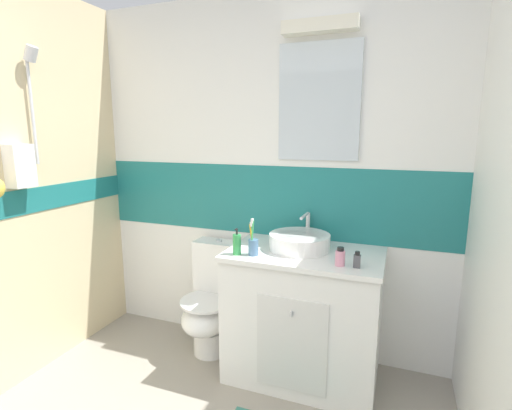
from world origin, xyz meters
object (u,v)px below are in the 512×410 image
Objects in this scene: toilet at (212,302)px; soap_dispenser at (237,244)px; perfume_flask_small at (357,260)px; lotion_bottle_short at (340,257)px; sink_basin at (300,241)px; toothbrush_cup at (253,246)px.

toilet is 4.87× the size of soap_dispenser.
lotion_bottle_short is at bearing 178.63° from perfume_flask_small.
sink_basin is at bearing 143.26° from lotion_bottle_short.
soap_dispenser reaches higher than lotion_bottle_short.
toothbrush_cup is 0.10m from soap_dispenser.
toothbrush_cup is at bearing 12.78° from soap_dispenser.
toothbrush_cup is at bearing -179.65° from lotion_bottle_short.
toothbrush_cup is (-0.23, -0.22, 0.01)m from sink_basin.
sink_basin reaches higher than lotion_bottle_short.
sink_basin reaches higher than perfume_flask_small.
lotion_bottle_short is at bearing 2.32° from soap_dispenser.
perfume_flask_small is at bearing 1.84° from soap_dispenser.
toilet is 0.72m from toothbrush_cup.
toothbrush_cup is 2.18× the size of lotion_bottle_short.
sink_basin is 4.67× the size of perfume_flask_small.
soap_dispenser is at bearing -177.68° from lotion_bottle_short.
sink_basin is 2.59× the size of soap_dispenser.
soap_dispenser is at bearing -167.22° from toothbrush_cup.
toothbrush_cup reaches higher than lotion_bottle_short.
sink_basin is at bearing -1.65° from toilet.
sink_basin is at bearing 150.29° from perfume_flask_small.
sink_basin is 0.32m from toothbrush_cup.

